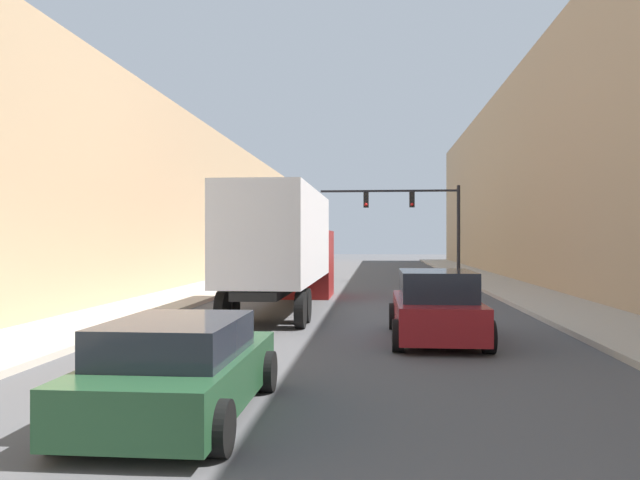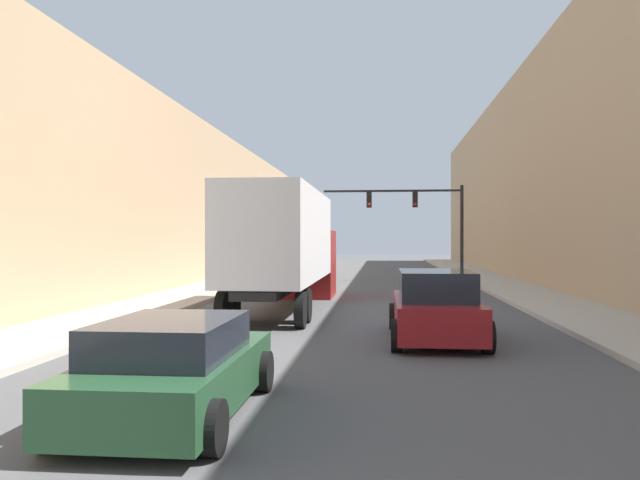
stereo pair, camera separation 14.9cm
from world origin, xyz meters
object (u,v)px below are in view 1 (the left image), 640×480
Objects in this scene: semi_truck at (286,246)px; suv_car at (436,307)px; traffic_signal_gantry at (421,213)px; sedan_car at (180,369)px.

suv_car is at bearing -54.39° from semi_truck.
traffic_signal_gantry is at bearing 86.95° from suv_car.
semi_truck is 16.02m from traffic_signal_gantry.
sedan_car is 7.97m from suv_car.
suv_car reaches higher than sedan_car.
traffic_signal_gantry is at bearing 79.51° from sedan_car.
semi_truck is 1.50× the size of traffic_signal_gantry.
semi_truck is 2.58× the size of suv_car.
suv_car is (4.54, -6.34, -1.41)m from semi_truck.
traffic_signal_gantry is (5.67, 14.88, 1.73)m from semi_truck.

